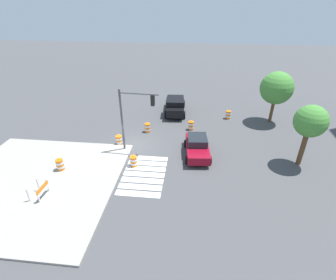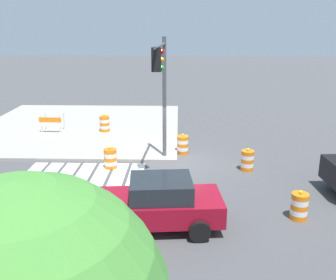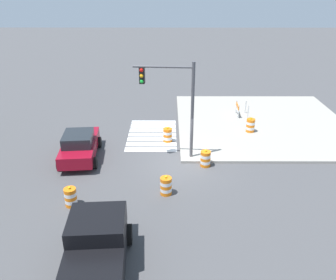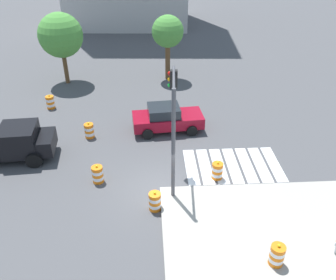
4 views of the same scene
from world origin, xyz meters
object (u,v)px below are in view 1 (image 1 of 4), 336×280
at_px(traffic_barrel_on_sidewalk, 60,165).
at_px(traffic_light_pole, 134,110).
at_px(street_tree_streetside_mid, 311,122).
at_px(traffic_barrel_crosswalk_end, 191,126).
at_px(sports_car, 197,146).
at_px(traffic_barrel_near_corner, 119,140).
at_px(street_tree_streetside_near, 277,88).
at_px(traffic_barrel_median_near, 134,161).
at_px(pickup_truck, 175,106).
at_px(construction_barricade, 41,189).
at_px(traffic_barrel_far_curb, 228,115).
at_px(traffic_barrel_median_far, 148,128).

height_order(traffic_barrel_on_sidewalk, traffic_light_pole, traffic_light_pole).
bearing_deg(street_tree_streetside_mid, traffic_barrel_crosswalk_end, -120.33).
height_order(sports_car, traffic_barrel_on_sidewalk, sports_car).
distance_m(traffic_barrel_near_corner, street_tree_streetside_near, 16.82).
relative_size(traffic_barrel_near_corner, traffic_barrel_on_sidewalk, 1.00).
distance_m(street_tree_streetside_near, street_tree_streetside_mid, 8.08).
height_order(traffic_barrel_near_corner, street_tree_streetside_mid, street_tree_streetside_mid).
distance_m(traffic_barrel_median_near, traffic_barrel_on_sidewalk, 5.70).
bearing_deg(pickup_truck, traffic_barrel_median_near, -12.51).
bearing_deg(construction_barricade, traffic_barrel_near_corner, 156.82).
distance_m(sports_car, traffic_barrel_on_sidewalk, 11.20).
height_order(pickup_truck, traffic_barrel_far_curb, pickup_truck).
bearing_deg(street_tree_streetside_near, traffic_barrel_far_curb, -94.61).
distance_m(traffic_barrel_on_sidewalk, street_tree_streetside_mid, 19.44).
xyz_separation_m(pickup_truck, street_tree_streetside_near, (1.15, 10.54, 2.83)).
distance_m(construction_barricade, traffic_light_pole, 8.97).
bearing_deg(traffic_barrel_near_corner, street_tree_streetside_near, 113.64).
xyz_separation_m(sports_car, street_tree_streetside_mid, (0.53, 8.31, 2.98)).
bearing_deg(traffic_barrel_far_curb, pickup_truck, -97.40).
bearing_deg(traffic_barrel_near_corner, traffic_barrel_median_far, 142.30).
xyz_separation_m(traffic_barrel_near_corner, construction_barricade, (7.57, -3.24, 0.27)).
height_order(traffic_barrel_near_corner, traffic_barrel_on_sidewalk, traffic_barrel_on_sidewalk).
height_order(pickup_truck, street_tree_streetside_near, street_tree_streetside_near).
bearing_deg(traffic_light_pole, pickup_truck, 162.93).
relative_size(traffic_barrel_crosswalk_end, traffic_light_pole, 0.19).
bearing_deg(street_tree_streetside_mid, sports_car, -93.65).
height_order(traffic_barrel_on_sidewalk, street_tree_streetside_mid, street_tree_streetside_mid).
bearing_deg(traffic_barrel_median_near, pickup_truck, 167.49).
relative_size(traffic_barrel_median_far, traffic_light_pole, 0.19).
relative_size(pickup_truck, traffic_light_pole, 0.96).
bearing_deg(traffic_barrel_near_corner, street_tree_streetside_mid, 84.60).
bearing_deg(traffic_barrel_median_near, traffic_barrel_median_far, 179.49).
height_order(traffic_light_pole, street_tree_streetside_mid, traffic_light_pole).
distance_m(traffic_barrel_crosswalk_end, traffic_light_pole, 7.47).
height_order(traffic_barrel_median_near, construction_barricade, construction_barricade).
bearing_deg(traffic_barrel_median_far, traffic_barrel_on_sidewalk, -37.43).
relative_size(traffic_barrel_near_corner, traffic_light_pole, 0.19).
relative_size(traffic_barrel_crosswalk_end, traffic_barrel_far_curb, 1.00).
bearing_deg(pickup_truck, traffic_barrel_crosswalk_end, 26.46).
bearing_deg(traffic_barrel_median_far, pickup_truck, 154.27).
xyz_separation_m(traffic_barrel_crosswalk_end, traffic_barrel_far_curb, (-3.19, 4.07, 0.00)).
bearing_deg(construction_barricade, street_tree_streetside_near, 127.70).
xyz_separation_m(pickup_truck, construction_barricade, (15.32, -7.80, -0.25)).
bearing_deg(traffic_barrel_on_sidewalk, traffic_barrel_crosswalk_end, 129.75).
relative_size(pickup_truck, traffic_barrel_far_curb, 5.17).
distance_m(traffic_barrel_near_corner, traffic_barrel_median_far, 3.55).
bearing_deg(traffic_barrel_on_sidewalk, traffic_light_pole, 123.90).
distance_m(pickup_truck, street_tree_streetside_mid, 14.59).
bearing_deg(construction_barricade, sports_car, 122.47).
bearing_deg(traffic_light_pole, traffic_barrel_on_sidewalk, -56.10).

